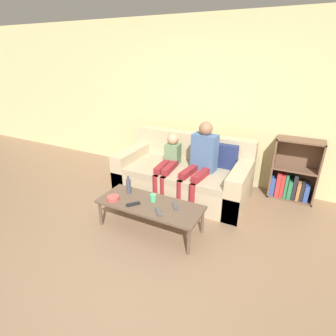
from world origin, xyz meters
name	(u,v)px	position (x,y,z in m)	size (l,w,h in m)	color
ground_plane	(122,262)	(0.00, 0.00, 0.00)	(22.00, 22.00, 0.00)	#84664C
wall_back	(205,103)	(0.00, 2.46, 1.30)	(12.00, 0.06, 2.60)	beige
couch	(184,175)	(-0.04, 1.72, 0.29)	(1.99, 1.00, 0.88)	tan
bookshelf	(292,177)	(1.48, 2.30, 0.35)	(0.63, 0.28, 0.94)	brown
coffee_table	(150,206)	(-0.03, 0.65, 0.33)	(1.30, 0.52, 0.37)	brown
person_adult	(201,158)	(0.27, 1.62, 0.68)	(0.40, 0.70, 1.18)	maroon
person_child	(169,162)	(-0.22, 1.55, 0.54)	(0.26, 0.68, 0.94)	maroon
cup_near	(153,198)	(-0.02, 0.73, 0.41)	(0.08, 0.08, 0.09)	#4CB77A
tv_remote_0	(159,212)	(0.17, 0.52, 0.38)	(0.15, 0.16, 0.02)	#47474C
tv_remote_1	(133,204)	(-0.19, 0.54, 0.38)	(0.15, 0.16, 0.02)	black
tv_remote_2	(175,206)	(0.28, 0.73, 0.38)	(0.13, 0.17, 0.02)	#47474C
snack_bowl	(113,198)	(-0.48, 0.53, 0.39)	(0.15, 0.15, 0.05)	#DB4C47
bottle	(129,186)	(-0.41, 0.77, 0.47)	(0.06, 0.06, 0.24)	#424756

